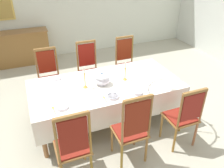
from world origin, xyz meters
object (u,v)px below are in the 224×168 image
(chair_north_c, at_px, (126,62))
(spoon_primary, at_px, (104,98))
(chair_south_a, at_px, (73,145))
(chair_north_a, at_px, (49,76))
(bowl_far_right, at_px, (137,92))
(bowl_near_right, at_px, (62,107))
(spoon_secondary, at_px, (53,109))
(dining_table, at_px, (106,87))
(chair_south_c, at_px, (184,116))
(soup_tureen, at_px, (102,79))
(bowl_far_left, at_px, (57,78))
(chair_north_b, at_px, (89,68))
(bowl_near_left, at_px, (113,96))
(chair_south_b, at_px, (132,129))
(sideboard, at_px, (22,48))
(candlestick_west, at_px, (85,79))
(candlestick_east, at_px, (125,73))

(chair_north_c, relative_size, spoon_primary, 6.30)
(chair_south_a, xyz_separation_m, chair_north_a, (0.00, 2.03, -0.01))
(bowl_far_right, bearing_deg, bowl_near_right, 178.03)
(spoon_secondary, bearing_deg, chair_north_c, 33.87)
(dining_table, relative_size, spoon_secondary, 13.98)
(chair_south_a, xyz_separation_m, chair_south_c, (1.67, 0.00, -0.02))
(soup_tureen, height_order, bowl_far_left, soup_tureen)
(chair_north_b, xyz_separation_m, bowl_near_left, (-0.05, -1.45, 0.20))
(chair_south_b, height_order, sideboard, chair_south_b)
(chair_south_b, height_order, spoon_secondary, chair_south_b)
(soup_tureen, height_order, bowl_far_right, soup_tureen)
(chair_south_a, distance_m, bowl_near_left, 0.97)
(chair_north_c, xyz_separation_m, bowl_near_left, (-0.91, -1.45, 0.20))
(chair_north_a, distance_m, chair_south_b, 2.18)
(chair_north_b, relative_size, bowl_far_left, 7.16)
(spoon_secondary, bearing_deg, chair_north_a, 80.70)
(chair_south_c, distance_m, candlestick_west, 1.62)
(dining_table, relative_size, bowl_far_right, 13.87)
(chair_north_c, relative_size, spoon_secondary, 6.31)
(dining_table, height_order, candlestick_west, candlestick_west)
(bowl_far_left, bearing_deg, sideboard, 100.85)
(chair_north_a, distance_m, bowl_near_right, 1.45)
(dining_table, xyz_separation_m, bowl_near_right, (-0.81, -0.43, 0.09))
(dining_table, xyz_separation_m, chair_north_c, (0.86, 1.01, -0.11))
(dining_table, xyz_separation_m, chair_south_a, (-0.81, -1.01, -0.10))
(dining_table, bearing_deg, sideboard, 111.75)
(chair_south_a, bearing_deg, sideboard, 95.99)
(chair_south_b, bearing_deg, spoon_primary, 106.00)
(chair_north_a, relative_size, soup_tureen, 4.15)
(soup_tureen, height_order, bowl_near_right, soup_tureen)
(candlestick_west, bearing_deg, chair_south_a, -114.39)
(bowl_near_right, bearing_deg, bowl_far_right, -1.97)
(bowl_far_right, distance_m, sideboard, 3.95)
(chair_north_a, relative_size, bowl_near_left, 5.81)
(chair_north_a, bearing_deg, chair_north_c, -179.95)
(chair_south_a, bearing_deg, bowl_near_left, 37.03)
(chair_south_c, distance_m, candlestick_east, 1.18)
(bowl_far_right, bearing_deg, chair_north_c, 70.80)
(chair_south_a, height_order, chair_north_b, chair_south_a)
(chair_south_c, bearing_deg, chair_north_c, 90.00)
(bowl_far_left, bearing_deg, spoon_secondary, -102.85)
(bowl_far_left, height_order, spoon_primary, bowl_far_left)
(chair_south_b, relative_size, bowl_near_left, 6.18)
(spoon_secondary, bearing_deg, bowl_near_right, -16.61)
(soup_tureen, height_order, sideboard, soup_tureen)
(chair_north_b, height_order, candlestick_east, chair_north_b)
(chair_south_a, bearing_deg, chair_north_a, 90.00)
(bowl_far_right, relative_size, spoon_primary, 1.01)
(candlestick_west, relative_size, spoon_secondary, 2.08)
(bowl_near_right, xyz_separation_m, bowl_far_right, (1.16, -0.04, 0.01))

